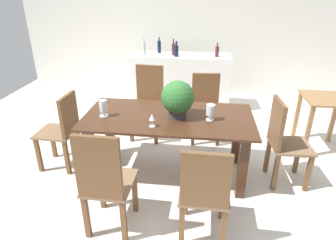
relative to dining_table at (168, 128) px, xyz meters
name	(u,v)px	position (x,y,z in m)	size (l,w,h in m)	color
ground_plane	(171,159)	(0.00, 0.30, -0.59)	(7.04, 7.04, 0.00)	silver
back_wall	(187,27)	(0.00, 2.90, 0.71)	(6.40, 0.10, 2.60)	silver
dining_table	(168,128)	(0.00, 0.00, 0.00)	(1.85, 0.92, 0.74)	#422616
chair_near_right	(205,191)	(0.41, -0.97, -0.06)	(0.43, 0.47, 0.95)	brown
chair_foot_end	(283,139)	(1.24, -0.01, -0.05)	(0.44, 0.44, 0.97)	brown
chair_far_right	(205,104)	(0.41, 0.96, -0.07)	(0.45, 0.44, 0.93)	brown
chair_far_left	(148,98)	(-0.41, 0.98, -0.03)	(0.46, 0.49, 1.02)	brown
chair_head_end	(63,128)	(-1.24, 0.00, -0.07)	(0.44, 0.42, 0.93)	brown
chair_near_left	(105,181)	(-0.42, -0.98, -0.03)	(0.42, 0.47, 1.03)	brown
flower_centerpiece	(178,98)	(0.10, -0.01, 0.37)	(0.35, 0.35, 0.40)	#333338
crystal_vase_left	(103,107)	(-0.70, -0.09, 0.26)	(0.10, 0.10, 0.18)	silver
crystal_vase_center_near	(210,111)	(0.45, -0.06, 0.26)	(0.09, 0.09, 0.18)	silver
wine_glass	(152,118)	(-0.13, -0.28, 0.25)	(0.06, 0.06, 0.14)	silver
kitchen_counter	(180,81)	(-0.04, 2.12, -0.12)	(1.72, 0.53, 0.94)	silver
wine_bottle_green	(144,48)	(-0.67, 2.06, 0.47)	(0.06, 0.06, 0.29)	#B2BFB7
wine_bottle_amber	(217,51)	(0.57, 2.05, 0.44)	(0.06, 0.06, 0.24)	#511E28
wine_bottle_tall	(176,51)	(-0.11, 1.99, 0.45)	(0.07, 0.07, 0.25)	#0F1E38
wine_bottle_dark	(159,47)	(-0.43, 2.23, 0.46)	(0.06, 0.06, 0.27)	#0F1E38
wine_bottle_clear	(173,49)	(-0.16, 2.10, 0.45)	(0.06, 0.06, 0.27)	#511E28
side_table	(325,111)	(1.94, 0.79, -0.03)	(0.57, 0.58, 0.74)	olive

